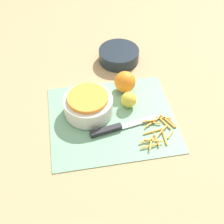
{
  "coord_description": "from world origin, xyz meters",
  "views": [
    {
      "loc": [
        -0.12,
        -0.71,
        0.82
      ],
      "look_at": [
        0.0,
        0.0,
        0.04
      ],
      "focal_mm": 50.0,
      "sensor_mm": 36.0,
      "label": 1
    }
  ],
  "objects_px": {
    "knife": "(113,129)",
    "lemon": "(129,100)",
    "bowl_dark": "(119,55)",
    "orange_left": "(125,82)",
    "bowl_speckled": "(88,104)"
  },
  "relations": [
    {
      "from": "knife",
      "to": "lemon",
      "type": "xyz_separation_m",
      "value": [
        0.08,
        0.1,
        0.02
      ]
    },
    {
      "from": "bowl_dark",
      "to": "lemon",
      "type": "bearing_deg",
      "value": -93.24
    },
    {
      "from": "knife",
      "to": "orange_left",
      "type": "xyz_separation_m",
      "value": [
        0.08,
        0.19,
        0.03
      ]
    },
    {
      "from": "orange_left",
      "to": "lemon",
      "type": "height_order",
      "value": "orange_left"
    },
    {
      "from": "orange_left",
      "to": "lemon",
      "type": "xyz_separation_m",
      "value": [
        -0.0,
        -0.08,
        -0.01
      ]
    },
    {
      "from": "knife",
      "to": "orange_left",
      "type": "relative_size",
      "value": 3.05
    },
    {
      "from": "bowl_dark",
      "to": "orange_left",
      "type": "xyz_separation_m",
      "value": [
        -0.01,
        -0.19,
        0.02
      ]
    },
    {
      "from": "lemon",
      "to": "knife",
      "type": "bearing_deg",
      "value": -126.48
    },
    {
      "from": "bowl_speckled",
      "to": "lemon",
      "type": "relative_size",
      "value": 3.07
    },
    {
      "from": "knife",
      "to": "lemon",
      "type": "relative_size",
      "value": 4.35
    },
    {
      "from": "bowl_dark",
      "to": "orange_left",
      "type": "bearing_deg",
      "value": -93.99
    },
    {
      "from": "orange_left",
      "to": "bowl_speckled",
      "type": "bearing_deg",
      "value": -149.15
    },
    {
      "from": "bowl_dark",
      "to": "lemon",
      "type": "relative_size",
      "value": 2.98
    },
    {
      "from": "orange_left",
      "to": "lemon",
      "type": "relative_size",
      "value": 1.43
    },
    {
      "from": "bowl_dark",
      "to": "knife",
      "type": "distance_m",
      "value": 0.38
    }
  ]
}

